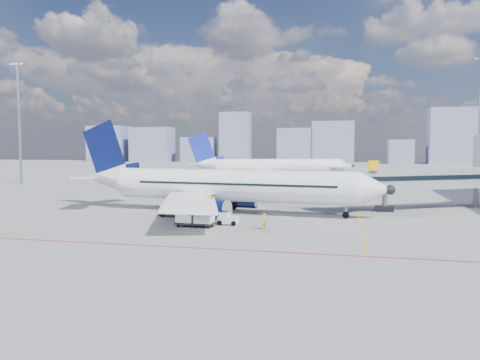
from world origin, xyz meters
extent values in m
plane|color=gray|center=(0.00, 0.00, 0.00)|extent=(420.00, 420.00, 0.00)
cube|color=#E1A00B|center=(0.00, 8.00, 0.01)|extent=(60.00, 0.18, 0.01)
cube|color=#E1A00B|center=(0.00, -6.00, 0.01)|extent=(80.00, 0.15, 0.01)
cube|color=#E1A00B|center=(14.00, 2.00, 0.01)|extent=(0.15, 28.00, 0.01)
cube|color=#E1A00B|center=(-20.00, 8.00, 0.01)|extent=(0.15, 30.00, 0.01)
cube|color=maroon|center=(0.00, -12.00, 0.01)|extent=(90.00, 0.25, 0.01)
cube|color=gray|center=(22.25, 16.15, 3.90)|extent=(20.84, 13.93, 2.60)
cube|color=black|center=(22.25, 16.15, 4.10)|extent=(20.52, 13.82, 0.55)
cube|color=gray|center=(12.70, 10.50, 3.90)|extent=(4.49, 4.56, 3.00)
cube|color=black|center=(17.00, 12.80, 0.35)|extent=(2.20, 1.00, 0.70)
cylinder|color=slate|center=(17.00, 12.80, 1.70)|extent=(0.56, 0.56, 2.70)
cylinder|color=slate|center=(29.00, 20.00, 1.95)|extent=(0.60, 0.60, 3.90)
cube|color=#E1A00B|center=(15.50, 10.30, 5.70)|extent=(1.26, 0.82, 1.20)
cylinder|color=slate|center=(-55.00, 40.00, 12.50)|extent=(0.56, 0.56, 25.00)
cube|color=slate|center=(-55.00, 40.00, 25.20)|extent=(3.20, 0.40, 0.50)
cube|color=#BABDC2|center=(-56.20, 39.75, 25.20)|extent=(0.60, 0.15, 0.35)
cube|color=#BABDC2|center=(-55.00, 39.75, 25.20)|extent=(0.60, 0.15, 0.35)
cube|color=#BABDC2|center=(-53.80, 39.75, 25.20)|extent=(0.60, 0.15, 0.35)
cylinder|color=slate|center=(38.00, 55.00, 12.50)|extent=(0.56, 0.56, 25.00)
cube|color=#BABDC2|center=(36.80, 54.75, 25.20)|extent=(0.60, 0.15, 0.35)
cube|color=slate|center=(-116.03, 190.00, 9.74)|extent=(20.36, 13.48, 19.48)
cube|color=slate|center=(-90.26, 190.00, 9.25)|extent=(21.73, 12.61, 18.49)
cube|color=slate|center=(-63.98, 190.00, 6.54)|extent=(17.97, 8.09, 13.07)
cube|color=slate|center=(-44.04, 190.00, 12.96)|extent=(15.14, 8.83, 25.91)
cube|color=slate|center=(-13.27, 190.00, 8.70)|extent=(16.76, 11.29, 17.41)
cube|color=slate|center=(5.62, 190.00, 10.33)|extent=(20.43, 9.25, 20.66)
cube|color=slate|center=(37.52, 190.00, 5.74)|extent=(11.43, 12.80, 11.48)
cube|color=slate|center=(60.42, 190.00, 13.17)|extent=(21.10, 10.49, 26.34)
cylinder|color=silver|center=(-0.69, 7.63, 3.30)|extent=(29.62, 7.01, 3.82)
cone|color=silver|center=(15.66, 5.83, 3.30)|extent=(3.92, 4.18, 3.82)
sphere|color=black|center=(17.02, 5.68, 3.30)|extent=(1.19, 1.19, 1.08)
cone|color=silver|center=(-18.41, 9.58, 3.84)|extent=(6.65, 4.48, 3.82)
cube|color=black|center=(14.40, 5.97, 3.84)|extent=(1.62, 1.62, 0.44)
cube|color=silver|center=(-1.19, 16.55, 2.25)|extent=(12.55, 16.53, 0.56)
cube|color=silver|center=(-3.12, -0.97, 2.25)|extent=(9.78, 16.94, 0.56)
cylinder|color=#080F3E|center=(-0.56, 13.33, 1.03)|extent=(3.75, 2.62, 2.25)
cylinder|color=#080F3E|center=(-1.80, 2.04, 1.03)|extent=(3.75, 2.62, 2.25)
cylinder|color=#BABDC2|center=(1.29, 13.13, 1.03)|extent=(0.59, 2.33, 2.31)
cylinder|color=#BABDC2|center=(0.05, 1.84, 1.03)|extent=(0.59, 2.33, 2.31)
cube|color=#080F3E|center=(-18.41, 9.58, 7.22)|extent=(6.71, 1.05, 8.35)
cube|color=#080F3E|center=(-16.07, 9.33, 4.87)|extent=(5.52, 0.90, 2.11)
cube|color=silver|center=(-18.46, 12.74, 4.18)|extent=(5.19, 6.22, 0.22)
cube|color=silver|center=(-19.14, 6.51, 4.18)|extent=(4.31, 6.08, 0.22)
cylinder|color=slate|center=(12.45, 6.19, 0.90)|extent=(0.31, 0.31, 1.80)
cylinder|color=black|center=(12.45, 6.19, 0.38)|extent=(0.79, 0.36, 0.76)
cylinder|color=slate|center=(-1.39, 10.27, 0.80)|extent=(0.35, 0.35, 1.60)
cylinder|color=black|center=(-1.39, 10.27, 0.50)|extent=(1.07, 0.76, 1.00)
cylinder|color=slate|center=(-1.94, 5.21, 0.80)|extent=(0.35, 0.35, 1.60)
cylinder|color=black|center=(-1.94, 5.21, 0.50)|extent=(1.07, 0.76, 1.00)
cube|color=black|center=(0.00, 9.46, 3.59)|extent=(23.96, 2.73, 0.25)
cube|color=black|center=(-0.41, 5.70, 3.59)|extent=(23.96, 2.73, 0.25)
cylinder|color=silver|center=(-2.93, 61.06, 3.30)|extent=(28.73, 12.40, 3.76)
cone|color=silver|center=(12.52, 66.00, 3.30)|extent=(4.46, 4.64, 3.76)
sphere|color=black|center=(13.80, 66.41, 3.30)|extent=(1.33, 1.33, 1.06)
cone|color=silver|center=(-19.66, 55.71, 3.83)|extent=(7.03, 5.47, 3.76)
cube|color=black|center=(11.32, 65.61, 3.83)|extent=(1.82, 1.82, 0.43)
cube|color=silver|center=(-6.95, 68.89, 2.26)|extent=(6.74, 16.38, 0.56)
cube|color=silver|center=(-1.66, 52.34, 2.26)|extent=(14.35, 15.23, 0.56)
cylinder|color=#080F3E|center=(-5.09, 66.24, 1.06)|extent=(3.99, 3.17, 2.22)
cylinder|color=#080F3E|center=(-1.68, 55.58, 1.06)|extent=(3.99, 3.17, 2.22)
cylinder|color=#BABDC2|center=(-3.35, 66.80, 1.06)|extent=(1.02, 2.27, 2.28)
cylinder|color=#BABDC2|center=(0.06, 56.14, 1.06)|extent=(1.02, 2.27, 2.28)
cube|color=#16279A|center=(-19.66, 55.71, 7.16)|extent=(6.40, 2.31, 8.23)
cube|color=#16279A|center=(-17.46, 56.41, 4.84)|extent=(5.27, 1.93, 2.08)
cube|color=silver|center=(-20.97, 58.53, 4.17)|extent=(3.29, 5.61, 0.21)
cube|color=silver|center=(-19.09, 52.65, 4.17)|extent=(5.68, 6.01, 0.21)
cylinder|color=black|center=(-4.61, 63.16, 0.50)|extent=(1.15, 0.92, 1.00)
cylinder|color=black|center=(-3.08, 58.37, 0.50)|extent=(1.15, 0.92, 1.00)
cylinder|color=black|center=(9.48, 65.03, 0.38)|extent=(0.81, 0.50, 0.76)
cube|color=silver|center=(0.84, -0.90, 0.50)|extent=(2.05, 1.18, 0.73)
cube|color=silver|center=(0.48, -0.89, 1.05)|extent=(0.95, 1.09, 0.55)
cube|color=black|center=(0.48, -0.89, 1.23)|extent=(0.86, 1.04, 0.32)
cylinder|color=black|center=(0.09, -1.37, 0.26)|extent=(0.52, 0.22, 0.51)
cylinder|color=black|center=(0.14, -0.37, 0.26)|extent=(0.52, 0.22, 0.51)
cylinder|color=black|center=(1.55, -1.43, 0.26)|extent=(0.52, 0.22, 0.51)
cylinder|color=black|center=(1.59, -0.43, 0.26)|extent=(0.52, 0.22, 0.51)
cube|color=black|center=(-2.03, -2.69, 0.34)|extent=(3.93, 1.94, 0.19)
cube|color=silver|center=(-2.99, -2.63, 1.28)|extent=(1.75, 1.70, 1.65)
cube|color=silver|center=(-1.07, -2.75, 1.28)|extent=(1.75, 1.70, 1.65)
cylinder|color=black|center=(-3.56, -3.34, 0.17)|extent=(0.35, 0.17, 0.34)
cylinder|color=black|center=(-3.47, -1.85, 0.17)|extent=(0.35, 0.17, 0.34)
cylinder|color=black|center=(-0.59, -3.52, 0.17)|extent=(0.35, 0.17, 0.34)
cylinder|color=black|center=(-0.50, -2.03, 0.17)|extent=(0.35, 0.17, 0.34)
cube|color=black|center=(-5.88, 3.19, 0.48)|extent=(4.59, 1.84, 0.75)
cube|color=black|center=(-5.02, 3.15, 1.61)|extent=(6.50, 1.40, 1.98)
cube|color=#E1A00B|center=(-4.99, 3.74, 1.61)|extent=(6.47, 0.42, 2.06)
cube|color=#E1A00B|center=(-5.05, 2.56, 1.61)|extent=(6.47, 0.42, 2.06)
cylinder|color=black|center=(-7.64, 2.53, 0.32)|extent=(0.66, 0.29, 0.65)
cylinder|color=black|center=(-7.56, 4.03, 0.32)|extent=(0.66, 0.29, 0.65)
cylinder|color=black|center=(-4.20, 2.35, 0.32)|extent=(0.66, 0.29, 0.65)
cylinder|color=black|center=(-4.12, 3.86, 0.32)|extent=(0.66, 0.29, 0.65)
imported|color=gold|center=(4.92, -2.62, 0.78)|extent=(0.38, 0.57, 1.55)
camera|label=1|loc=(12.45, -46.22, 7.82)|focal=35.00mm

